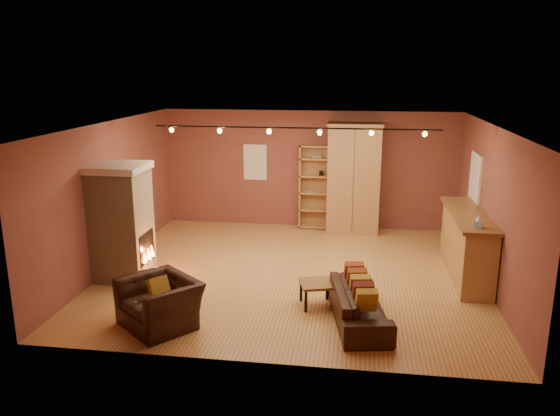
% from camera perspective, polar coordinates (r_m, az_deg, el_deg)
% --- Properties ---
extents(floor, '(7.00, 7.00, 0.00)m').
position_cam_1_polar(floor, '(10.38, 1.26, -6.85)').
color(floor, '#A6743B').
rests_on(floor, ground).
extents(ceiling, '(7.00, 7.00, 0.00)m').
position_cam_1_polar(ceiling, '(9.72, 1.35, 8.71)').
color(ceiling, brown).
rests_on(ceiling, back_wall).
extents(back_wall, '(7.00, 0.02, 2.80)m').
position_cam_1_polar(back_wall, '(13.12, 3.01, 4.03)').
color(back_wall, brown).
rests_on(back_wall, floor).
extents(left_wall, '(0.02, 6.50, 2.80)m').
position_cam_1_polar(left_wall, '(10.93, -17.24, 1.26)').
color(left_wall, brown).
rests_on(left_wall, floor).
extents(right_wall, '(0.02, 6.50, 2.80)m').
position_cam_1_polar(right_wall, '(10.17, 21.29, -0.04)').
color(right_wall, brown).
rests_on(right_wall, floor).
extents(fireplace, '(1.01, 0.98, 2.12)m').
position_cam_1_polar(fireplace, '(10.29, -16.19, -1.41)').
color(fireplace, tan).
rests_on(fireplace, floor).
extents(back_window, '(0.56, 0.04, 0.86)m').
position_cam_1_polar(back_window, '(13.25, -2.61, 4.80)').
color(back_window, white).
rests_on(back_window, back_wall).
extents(bookcase, '(0.82, 0.32, 2.01)m').
position_cam_1_polar(bookcase, '(13.07, 3.86, 2.30)').
color(bookcase, tan).
rests_on(bookcase, floor).
extents(armoire, '(1.26, 0.71, 2.56)m').
position_cam_1_polar(armoire, '(12.77, 7.70, 3.11)').
color(armoire, tan).
rests_on(armoire, floor).
extents(bar_counter, '(0.67, 2.56, 1.23)m').
position_cam_1_polar(bar_counter, '(10.62, 18.95, -3.62)').
color(bar_counter, tan).
rests_on(bar_counter, floor).
extents(tissue_box, '(0.13, 0.13, 0.21)m').
position_cam_1_polar(tissue_box, '(9.51, 20.02, -1.43)').
color(tissue_box, '#94C8EE').
rests_on(tissue_box, bar_counter).
extents(right_window, '(0.05, 0.90, 1.00)m').
position_cam_1_polar(right_window, '(11.44, 19.74, 2.92)').
color(right_window, white).
rests_on(right_window, right_wall).
extents(loveseat, '(0.86, 1.94, 0.77)m').
position_cam_1_polar(loveseat, '(8.47, 8.27, -9.29)').
color(loveseat, black).
rests_on(loveseat, floor).
extents(armchair, '(1.31, 1.27, 0.97)m').
position_cam_1_polar(armchair, '(8.42, -12.49, -8.88)').
color(armchair, black).
rests_on(armchair, floor).
extents(coffee_table, '(0.66, 0.66, 0.40)m').
position_cam_1_polar(coffee_table, '(8.95, 3.88, -8.11)').
color(coffee_table, brown).
rests_on(coffee_table, floor).
extents(track_rail, '(5.20, 0.09, 0.13)m').
position_cam_1_polar(track_rail, '(9.93, 1.49, 8.17)').
color(track_rail, black).
rests_on(track_rail, ceiling).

